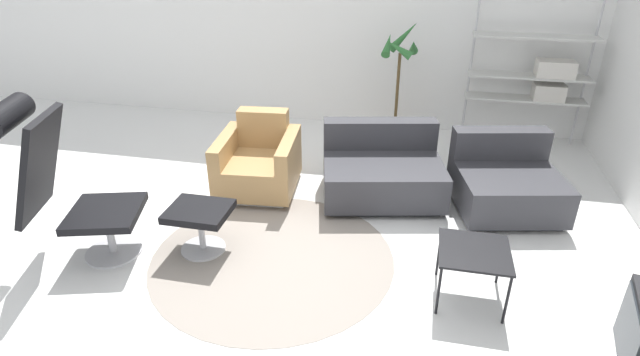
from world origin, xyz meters
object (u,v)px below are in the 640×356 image
Objects in this scene: couch_low at (382,172)px; couch_second at (505,184)px; shelf_unit at (541,75)px; ottoman at (200,219)px; armchair_red at (259,164)px; lounge_chair at (56,173)px; potted_plant at (396,107)px; side_table at (474,254)px.

couch_second is (1.14, -0.00, 0.00)m from couch_low.
couch_second is at bearing -105.94° from shelf_unit.
armchair_red is (0.12, 1.11, -0.02)m from ottoman.
lounge_chair is 1.21× the size of couch_second.
couch_second is 1.79m from potted_plant.
potted_plant reaches higher than side_table.
shelf_unit is at bearing 112.94° from lounge_chair.
side_table is (0.77, -1.39, 0.12)m from couch_low.
side_table is at bearing -4.08° from ottoman.
lounge_chair is 1.47× the size of armchair_red.
armchair_red is (1.09, 1.39, -0.46)m from lounge_chair.
couch_low is 1.59m from side_table.
ottoman is at bearing 78.45° from armchair_red.
potted_plant is (1.22, 1.51, 0.17)m from armchair_red.
lounge_chair is 3.08m from side_table.
armchair_red reaches higher than couch_second.
armchair_red reaches higher than ottoman.
armchair_red is at bearing 125.89° from lounge_chair.
couch_second is 0.74× the size of potted_plant.
ottoman is 0.55× the size of armchair_red.
lounge_chair is 3.77m from couch_second.
ottoman is at bearing 175.92° from side_table.
ottoman is 2.95m from potted_plant.
lounge_chair is 0.89× the size of potted_plant.
shelf_unit is (3.89, 3.15, 0.12)m from lounge_chair.
potted_plant is (0.02, 1.39, 0.20)m from couch_low.
shelf_unit is at bearing 44.49° from ottoman.
lounge_chair reaches higher than ottoman.
shelf_unit is (0.47, 1.64, 0.61)m from couch_second.
potted_plant reaches higher than ottoman.
side_table is at bearing -74.91° from potted_plant.
armchair_red is 2.34m from side_table.
couch_low is at bearing -90.78° from potted_plant.
armchair_red is 0.45× the size of shelf_unit.
side_table is 2.87m from potted_plant.
lounge_chair reaches higher than side_table.
shelf_unit reaches higher than side_table.
ottoman is 0.38× the size of couch_low.
couch_second is 1.44m from side_table.
armchair_red is at bearing 147.30° from side_table.
side_table is 0.25× the size of shelf_unit.
ottoman is (0.97, 0.28, -0.44)m from lounge_chair.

